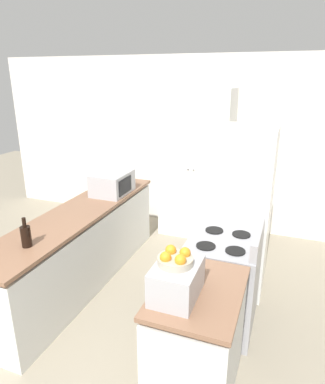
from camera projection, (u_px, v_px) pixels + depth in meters
wall_back at (200, 144)px, 5.24m from camera, size 7.00×0.06×2.60m
counter_left at (81, 248)px, 3.91m from camera, size 0.60×2.73×0.89m
counter_right at (197, 342)px, 2.54m from camera, size 0.60×0.86×0.89m
pantry_cabinet at (196, 164)px, 5.00m from camera, size 0.98×0.60×2.15m
stove at (222, 282)px, 3.23m from camera, size 0.66×0.71×1.05m
refrigerator at (238, 210)px, 3.73m from camera, size 0.69×0.69×1.82m
microwave at (112, 183)px, 4.29m from camera, size 0.40×0.52×0.27m
wine_bottle at (26, 236)px, 2.96m from camera, size 0.09×0.09×0.27m
toaster_oven at (176, 280)px, 2.28m from camera, size 0.30×0.40×0.24m
fruit_bowl at (175, 258)px, 2.24m from camera, size 0.24×0.24×0.11m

